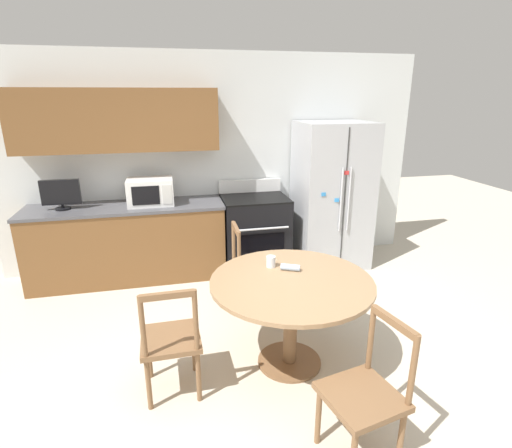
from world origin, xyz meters
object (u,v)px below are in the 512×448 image
dining_chair_far (252,269)px  dining_chair_left (171,341)px  candle_glass (271,262)px  refrigerator (332,195)px  dining_chair_near (365,394)px  oven_range (255,232)px  countertop_tv (61,194)px  microwave (150,192)px

dining_chair_far → dining_chair_left: (-0.83, -1.06, 0.00)m
dining_chair_far → candle_glass: bearing=2.3°
refrigerator → dining_chair_near: refrigerator is taller
oven_range → countertop_tv: 2.26m
microwave → candle_glass: 1.97m
refrigerator → candle_glass: (-1.22, -1.61, -0.11)m
oven_range → microwave: size_ratio=2.12×
dining_chair_near → dining_chair_left: 1.37m
countertop_tv → dining_chair_near: size_ratio=0.45×
microwave → candle_glass: bearing=-59.8°
dining_chair_far → dining_chair_near: bearing=9.5°
microwave → dining_chair_near: 3.20m
countertop_tv → dining_chair_left: countertop_tv is taller
oven_range → dining_chair_far: bearing=-104.2°
oven_range → refrigerator: bearing=-3.1°
microwave → countertop_tv: size_ratio=1.26×
oven_range → dining_chair_left: oven_range is taller
refrigerator → dining_chair_left: (-2.06, -2.01, -0.47)m
microwave → dining_chair_far: microwave is taller
dining_chair_far → dining_chair_near: size_ratio=1.00×
refrigerator → candle_glass: refrigerator is taller
countertop_tv → candle_glass: bearing=-41.1°
oven_range → dining_chair_near: oven_range is taller
refrigerator → dining_chair_near: bearing=-108.8°
dining_chair_left → refrigerator: bearing=43.3°
dining_chair_far → candle_glass: dining_chair_far is taller
dining_chair_near → oven_range: bearing=-11.5°
dining_chair_near → dining_chair_left: bearing=42.1°
oven_range → candle_glass: (-0.24, -1.67, 0.33)m
dining_chair_near → candle_glass: 1.28m
dining_chair_far → refrigerator: bearing=128.7°
microwave → candle_glass: size_ratio=5.54×
candle_glass → dining_chair_near: bearing=-77.7°
oven_range → countertop_tv: size_ratio=2.67×
microwave → oven_range: bearing=-1.0°
refrigerator → dining_chair_near: size_ratio=2.00×
oven_range → dining_chair_left: (-1.08, -2.06, -0.03)m
microwave → dining_chair_near: microwave is taller
countertop_tv → microwave: bearing=0.2°
microwave → dining_chair_far: 1.54m
oven_range → countertop_tv: bearing=179.5°
microwave → countertop_tv: (-0.95, -0.00, 0.03)m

